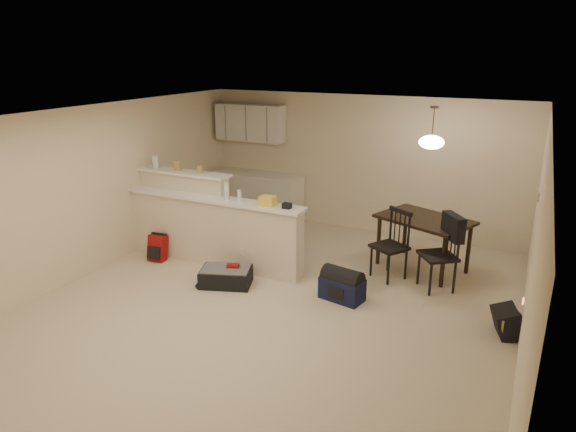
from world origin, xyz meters
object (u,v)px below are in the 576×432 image
Objects in this scene: suitcase at (226,277)px; navy_duffel at (342,289)px; black_daypack at (507,322)px; dining_chair_near at (389,245)px; pendant_lamp at (432,142)px; red_backpack at (158,248)px; dining_chair_far at (438,254)px; dining_table at (424,224)px.

navy_duffel is (1.67, 0.30, 0.04)m from suitcase.
black_daypack reaches higher than navy_duffel.
pendant_lamp is at bearing 87.20° from dining_chair_near.
red_backpack is (-3.53, -0.97, -0.31)m from dining_chair_near.
pendant_lamp is 2.50m from navy_duffel.
dining_chair_near is at bearing -133.27° from dining_chair_far.
navy_duffel is (-0.74, -1.53, -0.57)m from dining_table.
dining_chair_near is at bearing -102.41° from dining_table.
dining_table is 2.16× the size of suitcase.
black_daypack reaches higher than suitcase.
pendant_lamp is 1.61m from dining_chair_near.
red_backpack is at bearing -133.54° from dining_chair_near.
red_backpack is 0.72× the size of navy_duffel.
suitcase is at bearing -159.12° from navy_duffel.
red_backpack is (-1.49, 0.30, 0.09)m from suitcase.
navy_duffel is (3.16, 0.00, -0.05)m from red_backpack.
navy_duffel is 2.09m from black_daypack.
navy_duffel is at bearing -115.88° from pendant_lamp.
navy_duffel is 1.51× the size of black_daypack.
red_backpack is (-3.91, -1.53, -0.52)m from dining_table.
dining_table reaches higher than navy_duffel.
black_daypack is (2.09, 0.00, 0.01)m from navy_duffel.
dining_chair_near is 2.73× the size of black_daypack.
dining_chair_far reaches higher than dining_chair_near.
dining_chair_near is at bearing -123.86° from pendant_lamp.
pendant_lamp is at bearing 170.81° from dining_chair_far.
pendant_lamp is 1.49× the size of red_backpack.
suitcase is 1.24× the size of navy_duffel.
black_daypack is at bearing -15.09° from suitcase.
pendant_lamp is at bearing 97.42° from dining_table.
dining_table is 0.74m from dining_chair_far.
dining_chair_near is at bearing 79.92° from navy_duffel.
dining_chair_far is at bearing -40.50° from dining_table.
dining_chair_far is 2.81× the size of black_daypack.
red_backpack is (-3.91, -1.53, -1.78)m from pendant_lamp.
suitcase is 1.88× the size of black_daypack.
pendant_lamp is 0.58× the size of dining_chair_far.
navy_duffel reaches higher than suitcase.
dining_table is at bearing 17.54° from suitcase.
navy_duffel is (-0.37, -0.97, -0.36)m from dining_chair_near.
black_daypack is at bearing -48.71° from pendant_lamp.
dining_table is at bearing 24.05° from black_daypack.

